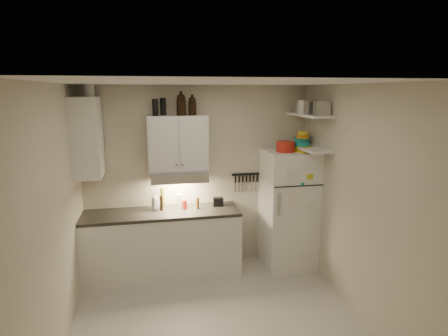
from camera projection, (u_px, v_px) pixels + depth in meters
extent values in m
cube|color=beige|center=(218.00, 321.00, 4.19)|extent=(3.20, 3.00, 0.02)
cube|color=white|center=(217.00, 81.00, 3.66)|extent=(3.20, 3.00, 0.02)
cube|color=beige|center=(198.00, 177.00, 5.38)|extent=(3.20, 0.02, 2.60)
cube|color=beige|center=(54.00, 220.00, 3.61)|extent=(0.02, 3.00, 2.60)
cube|color=beige|center=(357.00, 200.00, 4.25)|extent=(0.02, 3.00, 2.60)
cube|color=white|center=(163.00, 245.00, 5.15)|extent=(2.10, 0.60, 0.88)
cube|color=#2C2925|center=(162.00, 213.00, 5.05)|extent=(2.10, 0.62, 0.04)
cube|color=white|center=(178.00, 143.00, 5.05)|extent=(0.80, 0.33, 0.75)
cube|color=white|center=(87.00, 137.00, 4.67)|extent=(0.33, 0.55, 1.00)
cube|color=silver|center=(179.00, 176.00, 5.07)|extent=(0.76, 0.46, 0.12)
cube|color=white|center=(288.00, 209.00, 5.38)|extent=(0.70, 0.68, 1.70)
cube|color=white|center=(310.00, 115.00, 5.02)|extent=(0.30, 0.95, 0.03)
cube|color=white|center=(308.00, 148.00, 5.11)|extent=(0.30, 0.95, 0.03)
cube|color=black|center=(246.00, 174.00, 5.49)|extent=(0.42, 0.02, 0.03)
cylinder|color=#AD2014|center=(285.00, 146.00, 5.11)|extent=(0.29, 0.29, 0.15)
cube|color=gold|center=(303.00, 149.00, 5.12)|extent=(0.26, 0.29, 0.08)
cylinder|color=silver|center=(296.00, 148.00, 5.16)|extent=(0.08, 0.08, 0.10)
cylinder|color=silver|center=(304.00, 107.00, 5.22)|extent=(0.30, 0.30, 0.18)
cube|color=#AAAAAD|center=(312.00, 107.00, 5.00)|extent=(0.18, 0.16, 0.18)
cube|color=#AAAAAD|center=(322.00, 108.00, 4.77)|extent=(0.20, 0.20, 0.18)
cylinder|color=teal|center=(301.00, 141.00, 5.32)|extent=(0.22, 0.22, 0.09)
cylinder|color=orange|center=(303.00, 136.00, 5.26)|extent=(0.18, 0.18, 0.05)
cylinder|color=yellow|center=(303.00, 133.00, 5.25)|extent=(0.14, 0.14, 0.04)
cylinder|color=teal|center=(302.00, 144.00, 5.15)|extent=(0.26, 0.26, 0.05)
cylinder|color=black|center=(163.00, 107.00, 4.95)|extent=(0.09, 0.09, 0.23)
cylinder|color=black|center=(155.00, 107.00, 4.83)|extent=(0.08, 0.08, 0.22)
cylinder|color=silver|center=(89.00, 90.00, 4.56)|extent=(0.13, 0.13, 0.17)
imported|color=white|center=(155.00, 200.00, 5.10)|extent=(0.12, 0.12, 0.28)
cylinder|color=brown|center=(197.00, 203.00, 5.16)|extent=(0.06, 0.06, 0.16)
cylinder|color=#606719|center=(162.00, 198.00, 5.17)|extent=(0.07, 0.07, 0.29)
cylinder|color=black|center=(161.00, 203.00, 5.09)|extent=(0.06, 0.06, 0.21)
cylinder|color=silver|center=(179.00, 201.00, 5.20)|extent=(0.07, 0.07, 0.20)
cylinder|color=#AD2014|center=(185.00, 204.00, 5.16)|extent=(0.07, 0.07, 0.13)
cube|color=black|center=(218.00, 202.00, 5.29)|extent=(0.15, 0.11, 0.12)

